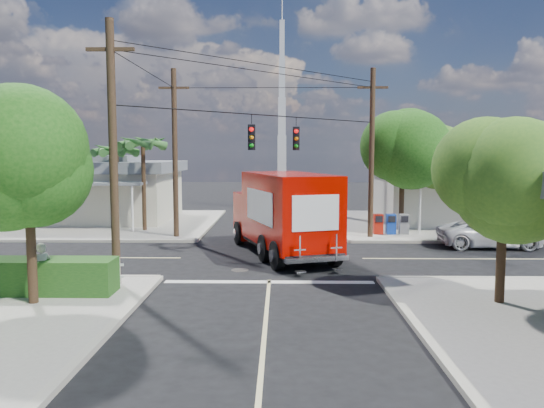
{
  "coord_description": "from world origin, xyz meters",
  "views": [
    {
      "loc": [
        0.41,
        -22.9,
        4.62
      ],
      "look_at": [
        0.0,
        2.0,
        2.2
      ],
      "focal_mm": 35.0,
      "sensor_mm": 36.0,
      "label": 1
    }
  ],
  "objects": [
    {
      "name": "picket_fence",
      "position": [
        -7.8,
        -5.6,
        0.68
      ],
      "size": [
        5.94,
        0.06,
        1.0
      ],
      "color": "silver",
      "rests_on": "sidewalk_sw"
    },
    {
      "name": "parked_car",
      "position": [
        10.66,
        2.84,
        0.69
      ],
      "size": [
        5.02,
        2.45,
        1.38
      ],
      "primitive_type": "imported",
      "rotation": [
        0.0,
        0.0,
        1.54
      ],
      "color": "silver",
      "rests_on": "ground"
    },
    {
      "name": "tree_se",
      "position": [
        7.01,
        -7.24,
        4.04
      ],
      "size": [
        3.67,
        3.54,
        5.62
      ],
      "color": "#422D1C",
      "rests_on": "sidewalk_se"
    },
    {
      "name": "building_ne",
      "position": [
        12.5,
        11.97,
        2.32
      ],
      "size": [
        11.8,
        10.2,
        4.5
      ],
      "color": "beige",
      "rests_on": "sidewalk_ne"
    },
    {
      "name": "sidewalk_nw",
      "position": [
        -10.88,
        10.88,
        0.07
      ],
      "size": [
        14.12,
        14.12,
        0.14
      ],
      "color": "gray",
      "rests_on": "ground"
    },
    {
      "name": "palm_nw_front",
      "position": [
        -7.5,
        7.5,
        5.04
      ],
      "size": [
        3.01,
        3.08,
        5.59
      ],
      "color": "#422D1C",
      "rests_on": "sidewalk_nw"
    },
    {
      "name": "palm_nw_back",
      "position": [
        -9.5,
        9.0,
        4.67
      ],
      "size": [
        3.01,
        3.08,
        5.19
      ],
      "color": "#422D1C",
      "rests_on": "sidewalk_nw"
    },
    {
      "name": "utility_poles",
      "position": [
        -1.58,
        1.6,
        4.67
      ],
      "size": [
        12.0,
        10.68,
        9.0
      ],
      "color": "#473321",
      "rests_on": "ground"
    },
    {
      "name": "ground",
      "position": [
        0.0,
        0.0,
        0.0
      ],
      "size": [
        120.0,
        120.0,
        0.0
      ],
      "primitive_type": "plane",
      "color": "black",
      "rests_on": "ground"
    },
    {
      "name": "tree_ne_back",
      "position": [
        9.81,
        8.96,
        4.19
      ],
      "size": [
        3.77,
        3.66,
        5.82
      ],
      "color": "#422D1C",
      "rests_on": "sidewalk_ne"
    },
    {
      "name": "pedestrian",
      "position": [
        -7.09,
        -6.58,
        0.96
      ],
      "size": [
        0.63,
        0.72,
        1.65
      ],
      "primitive_type": "imported",
      "rotation": [
        0.0,
        0.0,
        1.08
      ],
      "color": "beige",
      "rests_on": "sidewalk_sw"
    },
    {
      "name": "tree_sw_front",
      "position": [
        -6.99,
        -7.54,
        4.33
      ],
      "size": [
        3.88,
        3.78,
        6.03
      ],
      "color": "#422D1C",
      "rests_on": "sidewalk_sw"
    },
    {
      "name": "tree_ne_front",
      "position": [
        7.21,
        6.76,
        4.77
      ],
      "size": [
        4.21,
        4.14,
        6.66
      ],
      "color": "#422D1C",
      "rests_on": "sidewalk_ne"
    },
    {
      "name": "delivery_truck",
      "position": [
        0.51,
        0.79,
        1.89
      ],
      "size": [
        5.1,
        8.93,
        3.72
      ],
      "color": "black",
      "rests_on": "ground"
    },
    {
      "name": "vending_boxes",
      "position": [
        6.5,
        6.2,
        0.69
      ],
      "size": [
        1.9,
        0.5,
        1.1
      ],
      "color": "#B31A0C",
      "rests_on": "sidewalk_ne"
    },
    {
      "name": "radio_tower",
      "position": [
        0.5,
        20.0,
        5.64
      ],
      "size": [
        0.8,
        0.8,
        17.0
      ],
      "color": "silver",
      "rests_on": "ground"
    },
    {
      "name": "sidewalk_ne",
      "position": [
        10.88,
        10.88,
        0.07
      ],
      "size": [
        14.12,
        14.12,
        0.14
      ],
      "color": "gray",
      "rests_on": "ground"
    },
    {
      "name": "road_markings",
      "position": [
        0.0,
        -1.47,
        0.01
      ],
      "size": [
        32.0,
        32.0,
        0.01
      ],
      "color": "beige",
      "rests_on": "ground"
    },
    {
      "name": "building_nw",
      "position": [
        -12.0,
        12.46,
        2.22
      ],
      "size": [
        10.8,
        10.2,
        4.3
      ],
      "color": "beige",
      "rests_on": "sidewalk_nw"
    },
    {
      "name": "hedge_sw",
      "position": [
        -8.0,
        -6.4,
        0.69
      ],
      "size": [
        6.2,
        1.2,
        1.1
      ],
      "primitive_type": "cube",
      "color": "#1B4717",
      "rests_on": "sidewalk_sw"
    }
  ]
}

